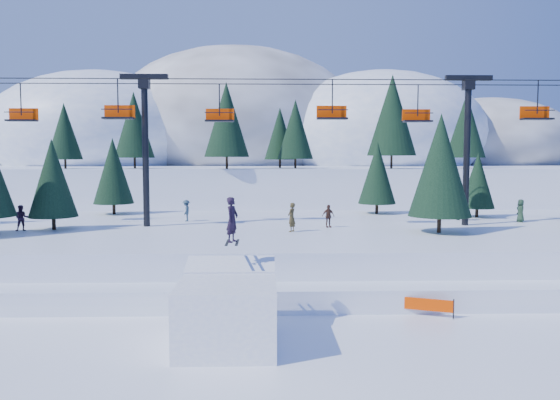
{
  "coord_description": "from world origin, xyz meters",
  "views": [
    {
      "loc": [
        -0.89,
        -19.3,
        7.14
      ],
      "look_at": [
        -0.2,
        6.0,
        5.2
      ],
      "focal_mm": 35.0,
      "sensor_mm": 36.0,
      "label": 1
    }
  ],
  "objects_px": {
    "jump_kicker": "(228,308)",
    "banner_near": "(421,304)",
    "chairlift": "(298,126)",
    "banner_far": "(447,296)"
  },
  "relations": [
    {
      "from": "jump_kicker",
      "to": "banner_near",
      "type": "xyz_separation_m",
      "value": [
        8.5,
        3.4,
        -0.82
      ]
    },
    {
      "from": "jump_kicker",
      "to": "chairlift",
      "type": "height_order",
      "value": "chairlift"
    },
    {
      "from": "jump_kicker",
      "to": "banner_near",
      "type": "distance_m",
      "value": 9.19
    },
    {
      "from": "banner_near",
      "to": "banner_far",
      "type": "bearing_deg",
      "value": 42.02
    },
    {
      "from": "jump_kicker",
      "to": "chairlift",
      "type": "bearing_deg",
      "value": 77.52
    },
    {
      "from": "chairlift",
      "to": "banner_near",
      "type": "distance_m",
      "value": 16.64
    },
    {
      "from": "jump_kicker",
      "to": "chairlift",
      "type": "xyz_separation_m",
      "value": [
        3.69,
        16.69,
        7.96
      ]
    },
    {
      "from": "chairlift",
      "to": "banner_far",
      "type": "height_order",
      "value": "chairlift"
    },
    {
      "from": "jump_kicker",
      "to": "chairlift",
      "type": "distance_m",
      "value": 18.86
    },
    {
      "from": "banner_near",
      "to": "banner_far",
      "type": "distance_m",
      "value": 2.31
    }
  ]
}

